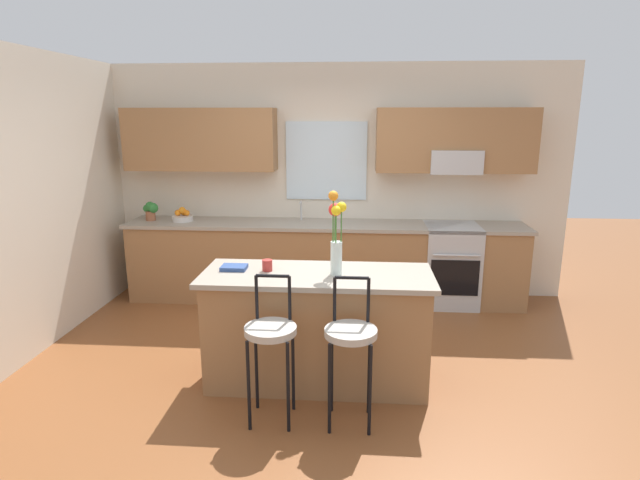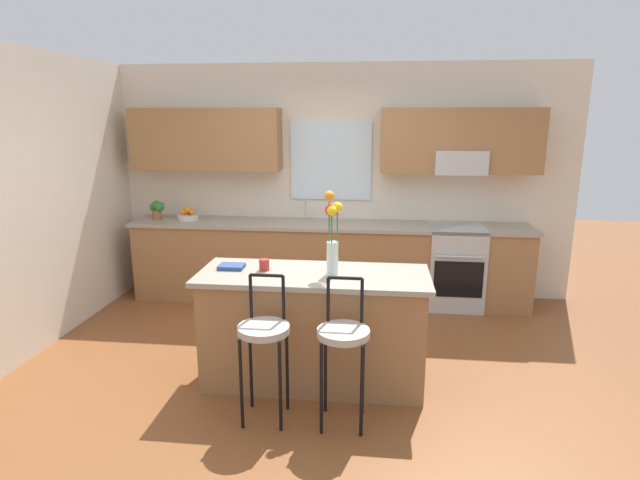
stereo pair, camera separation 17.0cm
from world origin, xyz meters
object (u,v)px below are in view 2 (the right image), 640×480
Objects in this scene: kitchen_island at (314,328)px; flower_vase at (332,232)px; bar_stool_near at (264,335)px; bar_stool_middle at (343,339)px; potted_plant_small at (157,209)px; mug_ceramic at (264,265)px; oven_range at (455,266)px; fruit_bowl_oranges at (188,215)px; cookbook at (232,267)px.

kitchen_island is 2.77× the size of flower_vase.
flower_vase reaches higher than bar_stool_near.
bar_stool_middle is 3.46m from potted_plant_small.
kitchen_island is 20.05× the size of mug_ceramic.
flower_vase is at bearing -4.77° from kitchen_island.
mug_ceramic reaches higher than oven_range.
oven_range is at bearing -0.54° from fruit_bowl_oranges.
bar_stool_middle is at bearing -46.16° from potted_plant_small.
bar_stool_middle is 5.21× the size of cookbook.
cookbook is at bearing 175.73° from flower_vase.
bar_stool_near is 1.60× the size of flower_vase.
mug_ceramic is (-0.67, 0.60, 0.33)m from bar_stool_middle.
potted_plant_small is (-1.43, 1.86, 0.11)m from cookbook.
bar_stool_near is 0.55m from bar_stool_middle.
mug_ceramic is at bearing 138.36° from bar_stool_middle.
bar_stool_near is at bearing 180.00° from bar_stool_middle.
oven_range is 3.52m from potted_plant_small.
cookbook is (-0.82, 0.06, -0.32)m from flower_vase.
flower_vase reaches higher than fruit_bowl_oranges.
potted_plant_small is at bearing 127.60° from cookbook.
bar_stool_middle is at bearing -41.64° from mug_ceramic.
potted_plant_small reaches higher than oven_range.
kitchen_island is at bearing 175.23° from flower_vase.
oven_range is 4.16× the size of potted_plant_small.
bar_stool_near is 2.90m from fruit_bowl_oranges.
bar_stool_middle is (-1.10, -2.45, 0.18)m from oven_range.
cookbook is at bearing 146.98° from bar_stool_middle.
kitchen_island is 1.73× the size of bar_stool_middle.
flower_vase is at bearing -40.52° from potted_plant_small.
fruit_bowl_oranges reaches higher than bar_stool_near.
mug_ceramic is 0.37× the size of fruit_bowl_oranges.
bar_stool_middle reaches higher than cookbook.
bar_stool_middle is at bearing -114.09° from oven_range.
bar_stool_middle is at bearing -77.01° from flower_vase.
cookbook is (-0.39, 0.61, 0.30)m from bar_stool_near.
bar_stool_near is at bearing -127.42° from flower_vase.
flower_vase reaches higher than oven_range.
potted_plant_small is at bearing 139.48° from flower_vase.
mug_ceramic is at bearing -47.76° from potted_plant_small.
bar_stool_near reaches higher than oven_range.
potted_plant_small is (-2.25, 1.92, -0.21)m from flower_vase.
oven_range is at bearing 46.36° from mug_ceramic.
mug_ceramic is (-0.40, 0.03, 0.50)m from kitchen_island.
mug_ceramic is at bearing -54.76° from fruit_bowl_oranges.
mug_ceramic is 2.31m from fruit_bowl_oranges.
potted_plant_small is (-2.10, 1.91, 0.58)m from kitchen_island.
fruit_bowl_oranges is (-1.88, 1.93, -0.29)m from flower_vase.
flower_vase is (-1.22, -1.90, 0.80)m from oven_range.
kitchen_island is 2.63m from fruit_bowl_oranges.
cookbook reaches higher than kitchen_island.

